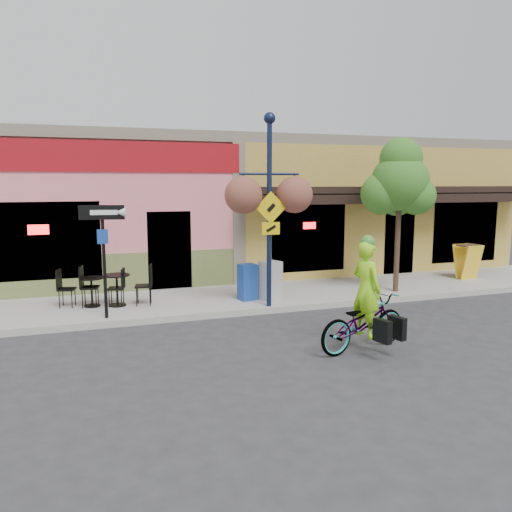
{
  "coord_description": "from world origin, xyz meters",
  "views": [
    {
      "loc": [
        -5.1,
        -10.27,
        3.07
      ],
      "look_at": [
        -1.46,
        0.5,
        1.4
      ],
      "focal_mm": 35.0,
      "sensor_mm": 36.0,
      "label": 1
    }
  ],
  "objects_px": {
    "newspaper_box_blue": "(247,282)",
    "street_tree": "(399,215)",
    "lamp_post": "(269,212)",
    "building": "(233,205)",
    "cyclist_rider": "(366,303)",
    "bicycle": "(363,322)",
    "newspaper_box_grey": "(270,281)",
    "one_way_sign": "(104,262)"
  },
  "relations": [
    {
      "from": "lamp_post",
      "to": "newspaper_box_blue",
      "type": "height_order",
      "value": "lamp_post"
    },
    {
      "from": "cyclist_rider",
      "to": "newspaper_box_grey",
      "type": "xyz_separation_m",
      "value": [
        -0.51,
        3.68,
        -0.25
      ]
    },
    {
      "from": "building",
      "to": "newspaper_box_grey",
      "type": "height_order",
      "value": "building"
    },
    {
      "from": "bicycle",
      "to": "newspaper_box_blue",
      "type": "relative_size",
      "value": 2.19
    },
    {
      "from": "bicycle",
      "to": "one_way_sign",
      "type": "height_order",
      "value": "one_way_sign"
    },
    {
      "from": "bicycle",
      "to": "lamp_post",
      "type": "height_order",
      "value": "lamp_post"
    },
    {
      "from": "newspaper_box_blue",
      "to": "street_tree",
      "type": "relative_size",
      "value": 0.22
    },
    {
      "from": "lamp_post",
      "to": "newspaper_box_grey",
      "type": "distance_m",
      "value": 1.88
    },
    {
      "from": "lamp_post",
      "to": "street_tree",
      "type": "height_order",
      "value": "lamp_post"
    },
    {
      "from": "cyclist_rider",
      "to": "street_tree",
      "type": "xyz_separation_m",
      "value": [
        3.08,
        3.56,
        1.34
      ]
    },
    {
      "from": "newspaper_box_blue",
      "to": "street_tree",
      "type": "bearing_deg",
      "value": -15.12
    },
    {
      "from": "bicycle",
      "to": "cyclist_rider",
      "type": "relative_size",
      "value": 1.12
    },
    {
      "from": "building",
      "to": "newspaper_box_blue",
      "type": "xyz_separation_m",
      "value": [
        -1.38,
        -6.07,
        -1.65
      ]
    },
    {
      "from": "one_way_sign",
      "to": "newspaper_box_blue",
      "type": "relative_size",
      "value": 2.7
    },
    {
      "from": "one_way_sign",
      "to": "newspaper_box_grey",
      "type": "height_order",
      "value": "one_way_sign"
    },
    {
      "from": "newspaper_box_grey",
      "to": "street_tree",
      "type": "bearing_deg",
      "value": -22.1
    },
    {
      "from": "bicycle",
      "to": "building",
      "type": "bearing_deg",
      "value": -15.97
    },
    {
      "from": "newspaper_box_grey",
      "to": "street_tree",
      "type": "relative_size",
      "value": 0.24
    },
    {
      "from": "lamp_post",
      "to": "newspaper_box_blue",
      "type": "xyz_separation_m",
      "value": [
        -0.29,
        0.78,
        -1.8
      ]
    },
    {
      "from": "newspaper_box_blue",
      "to": "street_tree",
      "type": "distance_m",
      "value": 4.45
    },
    {
      "from": "one_way_sign",
      "to": "building",
      "type": "bearing_deg",
      "value": 64.53
    },
    {
      "from": "newspaper_box_blue",
      "to": "one_way_sign",
      "type": "bearing_deg",
      "value": 179.81
    },
    {
      "from": "cyclist_rider",
      "to": "newspaper_box_blue",
      "type": "xyz_separation_m",
      "value": [
        -1.05,
        3.87,
        -0.28
      ]
    },
    {
      "from": "building",
      "to": "cyclist_rider",
      "type": "relative_size",
      "value": 10.23
    },
    {
      "from": "bicycle",
      "to": "newspaper_box_blue",
      "type": "bearing_deg",
      "value": 0.71
    },
    {
      "from": "lamp_post",
      "to": "building",
      "type": "bearing_deg",
      "value": 82.45
    },
    {
      "from": "cyclist_rider",
      "to": "street_tree",
      "type": "distance_m",
      "value": 4.9
    },
    {
      "from": "bicycle",
      "to": "newspaper_box_grey",
      "type": "xyz_separation_m",
      "value": [
        -0.46,
        3.68,
        0.12
      ]
    },
    {
      "from": "building",
      "to": "lamp_post",
      "type": "distance_m",
      "value": 6.94
    },
    {
      "from": "building",
      "to": "lamp_post",
      "type": "height_order",
      "value": "lamp_post"
    },
    {
      "from": "lamp_post",
      "to": "bicycle",
      "type": "bearing_deg",
      "value": -75.49
    },
    {
      "from": "street_tree",
      "to": "newspaper_box_blue",
      "type": "bearing_deg",
      "value": 175.68
    },
    {
      "from": "one_way_sign",
      "to": "street_tree",
      "type": "distance_m",
      "value": 7.63
    },
    {
      "from": "lamp_post",
      "to": "newspaper_box_grey",
      "type": "height_order",
      "value": "lamp_post"
    },
    {
      "from": "cyclist_rider",
      "to": "street_tree",
      "type": "bearing_deg",
      "value": -54.68
    },
    {
      "from": "building",
      "to": "cyclist_rider",
      "type": "distance_m",
      "value": 10.04
    },
    {
      "from": "lamp_post",
      "to": "street_tree",
      "type": "bearing_deg",
      "value": 8.44
    },
    {
      "from": "bicycle",
      "to": "lamp_post",
      "type": "bearing_deg",
      "value": -0.79
    },
    {
      "from": "building",
      "to": "lamp_post",
      "type": "relative_size",
      "value": 4.03
    },
    {
      "from": "cyclist_rider",
      "to": "lamp_post",
      "type": "distance_m",
      "value": 3.53
    },
    {
      "from": "cyclist_rider",
      "to": "newspaper_box_grey",
      "type": "distance_m",
      "value": 3.72
    },
    {
      "from": "street_tree",
      "to": "one_way_sign",
      "type": "bearing_deg",
      "value": -177.49
    }
  ]
}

